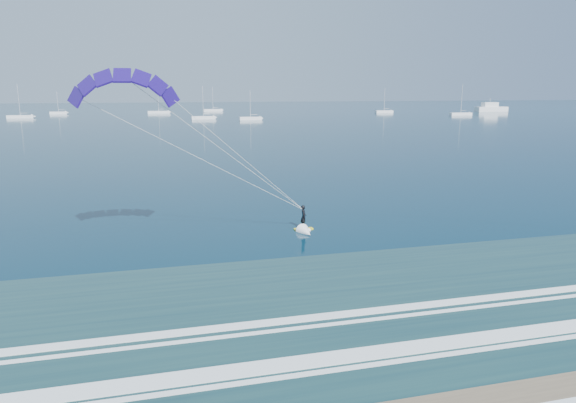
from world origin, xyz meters
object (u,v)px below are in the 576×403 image
Objects in this scene: kitesurfer_rig at (221,149)px; sailboat_7 at (59,113)px; sailboat_8 at (250,118)px; motor_yacht at (491,108)px; sailboat_5 at (384,111)px; sailboat_6 at (461,114)px; sailboat_3 at (203,117)px; sailboat_1 at (21,116)px; sailboat_2 at (159,112)px; sailboat_4 at (213,110)px.

sailboat_7 is at bearing 102.17° from kitesurfer_rig.
sailboat_8 is (29.72, 153.35, -6.40)m from kitesurfer_rig.
sailboat_8 is at bearing -162.54° from motor_yacht.
motor_yacht is 1.42× the size of sailboat_5.
kitesurfer_rig reaches higher than sailboat_7.
sailboat_6 is 1.25× the size of sailboat_8.
motor_yacht is 1.36× the size of sailboat_3.
sailboat_5 is at bearing 179.52° from motor_yacht.
sailboat_6 is at bearing 52.81° from kitesurfer_rig.
sailboat_1 is 0.99× the size of sailboat_2.
sailboat_2 is at bearing 28.11° from sailboat_1.
sailboat_5 is 152.16m from sailboat_7.
kitesurfer_rig is 1.41× the size of sailboat_1.
sailboat_5 reaches higher than sailboat_8.
sailboat_7 is (-71.80, -12.41, -0.02)m from sailboat_4.
sailboat_1 is at bearing -151.20° from sailboat_4.
sailboat_4 reaches higher than sailboat_7.
motor_yacht is at bearing 39.34° from sailboat_6.
sailboat_5 is at bearing -11.20° from sailboat_2.
sailboat_4 is 1.26× the size of sailboat_7.
sailboat_5 is at bearing -9.21° from sailboat_7.
kitesurfer_rig is 220.82m from sailboat_5.
sailboat_4 is at bearing 28.80° from sailboat_1.
sailboat_8 reaches higher than motor_yacht.
sailboat_1 is 60.38m from sailboat_2.
sailboat_4 reaches higher than sailboat_8.
sailboat_2 is at bearing -4.38° from sailboat_7.
kitesurfer_rig is 216.36m from sailboat_2.
motor_yacht is at bearing 17.46° from sailboat_8.
sailboat_3 is 95.29m from sailboat_5.
sailboat_3 is at bearing 150.27° from sailboat_8.
sailboat_4 is at bearing 30.13° from sailboat_2.
sailboat_6 reaches higher than sailboat_7.
sailboat_3 is 112.07m from sailboat_6.
sailboat_2 reaches higher than sailboat_3.
motor_yacht is 46.87m from sailboat_6.
sailboat_1 reaches higher than sailboat_8.
sailboat_5 reaches higher than sailboat_7.
motor_yacht is at bearing -0.48° from sailboat_5.
sailboat_1 is 91.89m from sailboat_4.
sailboat_6 is at bearing -53.32° from sailboat_5.
kitesurfer_rig reaches higher than sailboat_8.
sailboat_6 is 181.10m from sailboat_7.
motor_yacht is at bearing -7.42° from sailboat_2.
motor_yacht is at bearing 50.34° from kitesurfer_rig.
sailboat_6 reaches higher than sailboat_5.
sailboat_2 is at bearing 106.77° from sailboat_3.
sailboat_3 is 1.22× the size of sailboat_7.
motor_yacht is 151.71m from sailboat_3.
sailboat_1 is at bearing 172.87° from sailboat_6.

